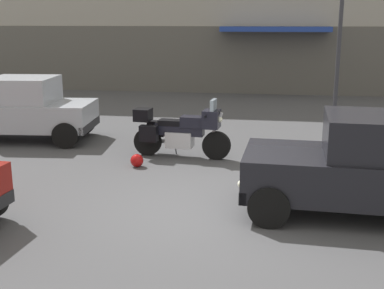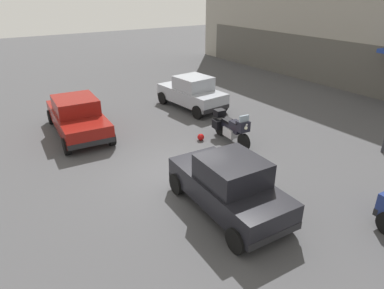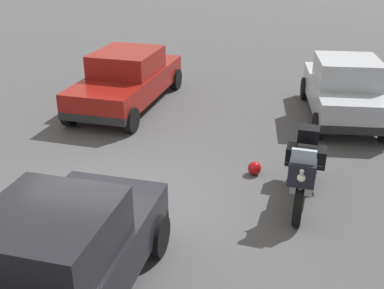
# 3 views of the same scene
# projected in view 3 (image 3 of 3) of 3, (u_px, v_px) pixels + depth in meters

# --- Properties ---
(ground_plane) EXTENTS (80.00, 80.00, 0.00)m
(ground_plane) POSITION_uv_depth(u_px,v_px,m) (123.00, 209.00, 8.38)
(ground_plane) COLOR #424244
(motorcycle) EXTENTS (2.26, 0.81, 1.36)m
(motorcycle) POSITION_uv_depth(u_px,v_px,m) (304.00, 169.00, 8.47)
(motorcycle) COLOR black
(motorcycle) RESTS_ON ground
(helmet) EXTENTS (0.28, 0.28, 0.28)m
(helmet) POSITION_uv_depth(u_px,v_px,m) (255.00, 168.00, 9.52)
(helmet) COLOR #990C0C
(helmet) RESTS_ON ground
(car_hatchback_near) EXTENTS (3.93, 1.94, 1.64)m
(car_hatchback_near) POSITION_uv_depth(u_px,v_px,m) (59.00, 263.00, 5.79)
(car_hatchback_near) COLOR black
(car_hatchback_near) RESTS_ON ground
(car_sedan_far) EXTENTS (4.66, 2.18, 1.56)m
(car_sedan_far) POSITION_uv_depth(u_px,v_px,m) (127.00, 79.00, 13.03)
(car_sedan_far) COLOR maroon
(car_sedan_far) RESTS_ON ground
(car_wagon_end) EXTENTS (3.98, 2.11, 1.64)m
(car_wagon_end) POSITION_uv_depth(u_px,v_px,m) (344.00, 89.00, 12.09)
(car_wagon_end) COLOR #9EA3AD
(car_wagon_end) RESTS_ON ground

